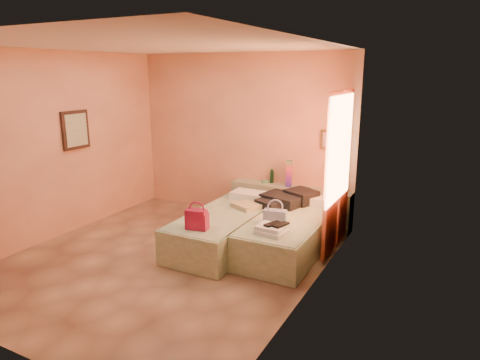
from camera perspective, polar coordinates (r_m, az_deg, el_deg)
The scene contains 16 objects.
ground at distance 6.02m, azimuth -9.87°, elevation -10.37°, with size 4.50×4.50×0.00m, color tan.
room_walls at distance 5.86m, azimuth -5.62°, elevation 7.35°, with size 4.02×4.51×2.81m.
headboard_ledge at distance 7.17m, azimuth 6.63°, elevation -3.37°, with size 2.05×0.30×0.65m, color #9DA889.
bed_left at distance 6.28m, azimuth -2.06°, elevation -6.61°, with size 0.90×2.00×0.50m, color beige.
bed_right at distance 6.14m, azimuth 6.57°, elevation -7.21°, with size 0.90×2.00×0.50m, color beige.
water_bottle at distance 7.25m, azimuth 4.26°, elevation 0.48°, with size 0.06×0.06×0.23m, color #153A1F.
rainbow_box at distance 7.03m, azimuth 6.55°, elevation 0.85°, with size 0.10×0.10×0.43m, color #A8143C.
small_dish at distance 7.29m, azimuth 3.37°, elevation -0.20°, with size 0.14×0.14×0.03m, color #4E8F61.
green_book at distance 6.95m, azimuth 8.55°, elevation -1.10°, with size 0.17×0.12×0.03m, color #23412E.
flower_vase at distance 6.77m, azimuth 13.23°, elevation -0.64°, with size 0.22×0.22×0.28m, color white.
magenta_handbag at distance 5.58m, azimuth -5.75°, elevation -5.21°, with size 0.28×0.16×0.27m, color #A8143C.
khaki_garment at distance 6.42m, azimuth 0.87°, elevation -3.45°, with size 0.39×0.32×0.07m, color tan.
clothes_pile at distance 6.58m, azimuth 6.17°, elevation -2.48°, with size 0.66×0.66×0.20m, color black.
blue_handbag at distance 5.76m, azimuth 4.68°, elevation -4.93°, with size 0.30×0.13×0.19m, color #384686.
towel_stack at distance 5.44m, azimuth 4.23°, elevation -6.65°, with size 0.35×0.30×0.10m, color white.
sandal_pair at distance 5.44m, azimuth 4.90°, elevation -5.94°, with size 0.18×0.24×0.03m, color black.
Camera 1 is at (3.41, -4.29, 2.49)m, focal length 32.00 mm.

